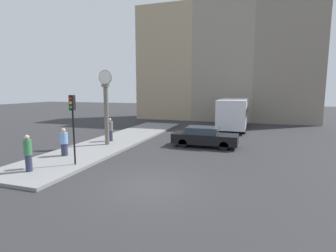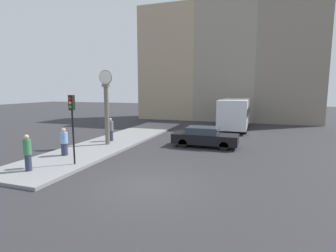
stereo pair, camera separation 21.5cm
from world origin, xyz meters
name	(u,v)px [view 2 (the right image)]	position (x,y,z in m)	size (l,w,h in m)	color
ground_plane	(148,186)	(0.00, 0.00, 0.00)	(120.00, 120.00, 0.00)	#2D2D30
sidewalk_corner	(120,140)	(-5.94, 8.18, 0.08)	(3.97, 20.36, 0.16)	gray
building_row	(228,56)	(0.30, 25.24, 8.25)	(22.45, 5.00, 17.85)	tan
sedan_car	(205,137)	(0.77, 8.25, 0.71)	(4.50, 1.76, 1.40)	black
bus_distant	(235,112)	(2.03, 17.22, 1.72)	(2.61, 7.52, 3.03)	silver
traffic_light_near	(72,115)	(-4.67, 1.27, 2.72)	(0.26, 0.24, 3.56)	black
street_clock	(107,108)	(-5.74, 6.17, 2.75)	(0.99, 0.40, 5.15)	#666056
pedestrian_blue_stripe	(64,142)	(-6.45, 2.62, 0.95)	(0.44, 0.44, 1.62)	#2D334C
pedestrian_green_hoodie	(28,153)	(-6.00, -0.37, 1.03)	(0.35, 0.35, 1.75)	#2D334C
pedestrian_grey_jacket	(111,130)	(-6.17, 7.30, 1.01)	(0.43, 0.43, 1.73)	#2D334C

